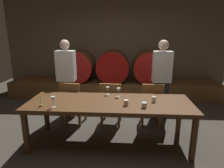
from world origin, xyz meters
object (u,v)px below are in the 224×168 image
(chair_center, at_px, (111,102))
(wine_barrel_center, at_px, (113,66))
(chair_left, at_px, (73,101))
(wine_glass_left, at_px, (53,100))
(chair_right, at_px, (152,102))
(wine_barrel_right, at_px, (148,67))
(cup_center, at_px, (144,105))
(candle_center, at_px, (41,104))
(wine_glass_center, at_px, (108,89))
(dining_table, at_px, (110,105))
(guest_left, at_px, (67,79))
(cup_right, at_px, (154,99))
(wine_glass_right, at_px, (118,90))
(wine_barrel_left, at_px, (79,66))
(cup_left, at_px, (126,103))
(guest_right, at_px, (161,79))

(chair_center, bearing_deg, wine_barrel_center, -84.45)
(chair_left, distance_m, wine_glass_left, 1.02)
(chair_right, bearing_deg, wine_barrel_center, -62.33)
(wine_barrel_right, distance_m, chair_center, 2.09)
(chair_right, height_order, cup_center, chair_right)
(chair_center, height_order, wine_glass_left, wine_glass_left)
(candle_center, relative_size, wine_glass_center, 1.21)
(chair_center, height_order, chair_right, same)
(cup_center, bearing_deg, dining_table, 156.72)
(wine_barrel_right, distance_m, chair_right, 1.87)
(wine_barrel_center, height_order, dining_table, wine_barrel_center)
(wine_barrel_right, bearing_deg, chair_center, -116.60)
(wine_barrel_right, relative_size, candle_center, 5.20)
(wine_barrel_right, bearing_deg, chair_left, -132.29)
(guest_left, bearing_deg, cup_right, 149.05)
(wine_barrel_center, xyz_separation_m, cup_center, (0.62, -2.73, -0.10))
(dining_table, height_order, guest_left, guest_left)
(chair_center, bearing_deg, dining_table, 95.41)
(wine_barrel_center, height_order, wine_barrel_right, same)
(dining_table, distance_m, cup_right, 0.71)
(cup_center, bearing_deg, wine_glass_right, 129.12)
(wine_glass_left, bearing_deg, dining_table, 20.39)
(chair_center, height_order, guest_left, guest_left)
(wine_barrel_left, distance_m, wine_glass_center, 2.37)
(cup_center, relative_size, cup_right, 0.91)
(cup_left, xyz_separation_m, cup_center, (0.27, -0.08, -0.00))
(chair_right, height_order, guest_left, guest_left)
(candle_center, height_order, wine_glass_center, candle_center)
(chair_center, bearing_deg, wine_glass_right, 114.35)
(chair_center, bearing_deg, guest_right, -154.17)
(wine_glass_left, xyz_separation_m, wine_glass_right, (0.94, 0.56, -0.01))
(candle_center, xyz_separation_m, cup_right, (1.71, 0.31, -0.00))
(wine_glass_left, distance_m, cup_center, 1.34)
(chair_left, height_order, wine_glass_left, wine_glass_left)
(wine_barrel_left, relative_size, chair_left, 1.01)
(chair_left, bearing_deg, wine_glass_center, 166.50)
(wine_glass_center, bearing_deg, guest_left, 144.71)
(guest_left, relative_size, wine_glass_center, 11.82)
(chair_left, height_order, guest_right, guest_right)
(candle_center, bearing_deg, cup_center, 1.88)
(wine_barrel_right, bearing_deg, guest_left, -141.87)
(wine_barrel_right, xyz_separation_m, wine_glass_left, (-1.70, -2.80, -0.02))
(chair_right, bearing_deg, guest_left, -8.62)
(chair_left, bearing_deg, cup_right, 165.66)
(chair_left, relative_size, guest_left, 0.53)
(wine_barrel_left, distance_m, cup_left, 2.97)
(candle_center, distance_m, cup_center, 1.54)
(wine_glass_right, bearing_deg, cup_center, -50.88)
(chair_right, xyz_separation_m, cup_right, (-0.07, -0.65, 0.29))
(wine_glass_center, bearing_deg, cup_left, -57.68)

